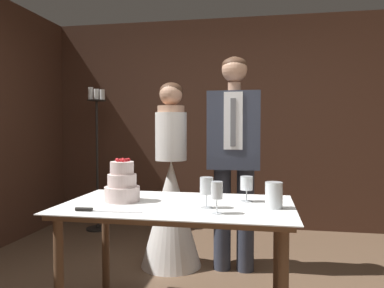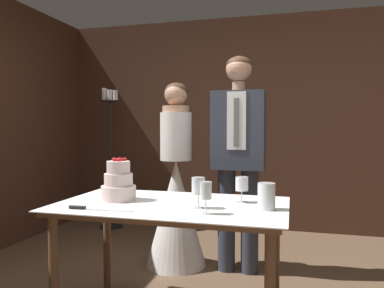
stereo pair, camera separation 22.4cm
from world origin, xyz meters
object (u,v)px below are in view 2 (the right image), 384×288
object	(u,v)px
wine_glass_middle	(206,191)
wine_glass_near	(198,187)
wine_glass_far	(242,185)
candle_stand	(110,156)
cake_table	(172,217)
cake_knife	(88,208)
hurricane_candle	(266,197)
groom	(238,150)
bride	(176,199)
tiered_cake	(119,184)

from	to	relation	value
wine_glass_middle	wine_glass_near	bearing A→B (deg)	119.43
wine_glass_far	candle_stand	xyz separation A→B (m)	(-1.86, 1.83, 0.01)
cake_table	candle_stand	bearing A→B (deg)	126.08
cake_table	wine_glass_middle	distance (m)	0.41
cake_knife	wine_glass_middle	xyz separation A→B (m)	(0.68, 0.07, 0.12)
hurricane_candle	groom	world-z (taller)	groom
groom	bride	bearing A→B (deg)	179.95
wine_glass_far	cake_knife	bearing A→B (deg)	-151.91
wine_glass_near	wine_glass_middle	world-z (taller)	wine_glass_near
cake_table	wine_glass_middle	xyz separation A→B (m)	(0.27, -0.22, 0.21)
tiered_cake	wine_glass_near	size ratio (longest dim) A/B	1.52
tiered_cake	hurricane_candle	distance (m)	0.95
bride	wine_glass_near	bearing A→B (deg)	-66.11
cake_knife	wine_glass_near	size ratio (longest dim) A/B	2.14
cake_knife	hurricane_candle	xyz separation A→B (m)	(0.99, 0.27, 0.07)
wine_glass_far	bride	bearing A→B (deg)	130.03
wine_glass_middle	wine_glass_far	xyz separation A→B (m)	(0.15, 0.37, -0.02)
cake_table	cake_knife	xyz separation A→B (m)	(-0.41, -0.29, 0.09)
wine_glass_far	bride	xyz separation A→B (m)	(-0.70, 0.83, -0.27)
wine_glass_middle	wine_glass_far	world-z (taller)	wine_glass_middle
wine_glass_near	bride	world-z (taller)	bride
cake_knife	wine_glass_far	xyz separation A→B (m)	(0.83, 0.44, 0.10)
wine_glass_near	candle_stand	xyz separation A→B (m)	(-1.64, 2.07, -0.00)
wine_glass_middle	wine_glass_far	size ratio (longest dim) A/B	1.09
cake_knife	wine_glass_far	size ratio (longest dim) A/B	2.39
cake_table	bride	xyz separation A→B (m)	(-0.28, 0.98, -0.08)
cake_table	wine_glass_near	bearing A→B (deg)	-24.27
wine_glass_middle	candle_stand	size ratio (longest dim) A/B	0.10
cake_knife	wine_glass_far	world-z (taller)	wine_glass_far
cake_table	tiered_cake	xyz separation A→B (m)	(-0.37, 0.02, 0.19)
cake_table	wine_glass_far	world-z (taller)	wine_glass_far
hurricane_candle	cake_table	bearing A→B (deg)	177.54
tiered_cake	bride	bearing A→B (deg)	84.59
cake_knife	bride	bearing A→B (deg)	81.49
hurricane_candle	bride	distance (m)	1.34
cake_knife	groom	bearing A→B (deg)	58.91
cake_table	cake_knife	world-z (taller)	cake_knife
wine_glass_far	candle_stand	distance (m)	2.61
wine_glass_far	hurricane_candle	xyz separation A→B (m)	(0.16, -0.17, -0.04)
wine_glass_middle	hurricane_candle	distance (m)	0.37
cake_knife	wine_glass_middle	size ratio (longest dim) A/B	2.19
bride	groom	distance (m)	0.72
bride	groom	world-z (taller)	groom
hurricane_candle	groom	bearing A→B (deg)	106.81
bride	groom	bearing A→B (deg)	-0.05
hurricane_candle	bride	xyz separation A→B (m)	(-0.86, 1.00, -0.24)
cake_knife	candle_stand	xyz separation A→B (m)	(-1.03, 2.27, 0.12)
cake_knife	tiered_cake	bearing A→B (deg)	79.84
cake_knife	hurricane_candle	size ratio (longest dim) A/B	2.52
wine_glass_middle	groom	size ratio (longest dim) A/B	0.10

